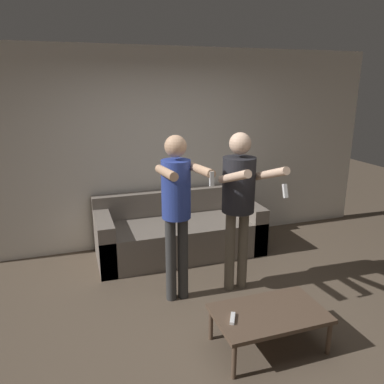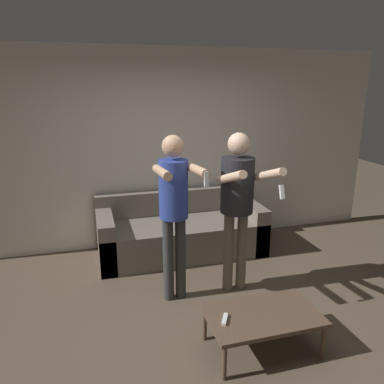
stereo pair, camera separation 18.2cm
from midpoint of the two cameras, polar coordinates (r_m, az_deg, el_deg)
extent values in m
plane|color=brown|center=(3.82, 2.77, -19.49)|extent=(14.00, 14.00, 0.00)
cube|color=silver|center=(5.23, -5.57, 6.49)|extent=(6.40, 0.06, 2.70)
cube|color=slate|center=(5.08, -2.92, -6.96)|extent=(2.18, 0.90, 0.46)
cube|color=slate|center=(5.28, -4.06, -1.48)|extent=(2.18, 0.16, 0.33)
cube|color=slate|center=(4.90, -14.26, -7.20)|extent=(0.20, 0.90, 0.64)
cube|color=slate|center=(5.37, 7.34, -4.69)|extent=(0.20, 0.90, 0.64)
cylinder|color=#383838|center=(3.97, -4.58, -10.25)|extent=(0.11, 0.11, 0.92)
cylinder|color=#383838|center=(4.00, -2.71, -10.01)|extent=(0.11, 0.11, 0.92)
cylinder|color=#2D429E|center=(3.71, -3.85, 0.39)|extent=(0.29, 0.29, 0.59)
sphere|color=tan|center=(3.62, -3.97, 6.97)|extent=(0.22, 0.22, 0.22)
cylinder|color=tan|center=(3.36, -5.52, 2.97)|extent=(0.08, 0.54, 0.12)
cylinder|color=tan|center=(3.45, -0.11, 3.38)|extent=(0.08, 0.54, 0.12)
cube|color=white|center=(3.21, 1.39, 2.00)|extent=(0.04, 0.04, 0.13)
cylinder|color=#6B6051|center=(4.16, 4.54, -9.01)|extent=(0.11, 0.11, 0.91)
cylinder|color=#6B6051|center=(4.22, 6.51, -8.69)|extent=(0.11, 0.11, 0.91)
cylinder|color=#232328|center=(3.93, 5.82, 1.09)|extent=(0.35, 0.35, 0.58)
sphere|color=beige|center=(3.84, 6.01, 7.36)|extent=(0.23, 0.23, 0.23)
cylinder|color=beige|center=(3.56, 4.95, 2.30)|extent=(0.08, 0.60, 0.27)
cylinder|color=beige|center=(3.73, 10.42, 2.72)|extent=(0.08, 0.60, 0.27)
cube|color=white|center=(3.51, 12.58, 0.16)|extent=(0.04, 0.07, 0.13)
cube|color=brown|center=(3.42, 10.15, -17.77)|extent=(0.96, 0.58, 0.04)
cylinder|color=brown|center=(3.19, 4.64, -24.36)|extent=(0.04, 0.04, 0.31)
cylinder|color=brown|center=(3.56, 18.68, -20.35)|extent=(0.04, 0.04, 0.31)
cylinder|color=brown|center=(3.55, 1.34, -19.47)|extent=(0.04, 0.04, 0.31)
cylinder|color=brown|center=(3.88, 14.17, -16.54)|extent=(0.04, 0.04, 0.31)
cube|color=white|center=(3.27, 4.54, -18.66)|extent=(0.10, 0.15, 0.02)
camera|label=1|loc=(0.09, -91.20, -0.35)|focal=35.00mm
camera|label=2|loc=(0.09, 88.80, 0.35)|focal=35.00mm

